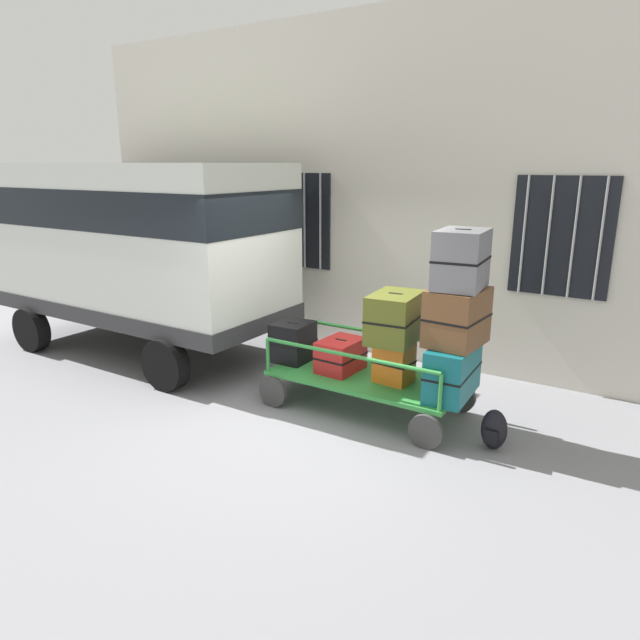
{
  "coord_description": "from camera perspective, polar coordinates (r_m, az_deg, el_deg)",
  "views": [
    {
      "loc": [
        3.42,
        -5.24,
        2.88
      ],
      "look_at": [
        -0.15,
        0.41,
        1.03
      ],
      "focal_mm": 31.62,
      "sensor_mm": 36.0,
      "label": 1
    }
  ],
  "objects": [
    {
      "name": "suitcase_center_bottom",
      "position": [
        6.59,
        7.49,
        -4.18
      ],
      "size": [
        0.44,
        0.37,
        0.5
      ],
      "color": "orange",
      "rests_on": "luggage_cart"
    },
    {
      "name": "luggage_cart",
      "position": [
        6.84,
        4.65,
        -6.23
      ],
      "size": [
        2.37,
        1.14,
        0.43
      ],
      "color": "#2D8438",
      "rests_on": "ground"
    },
    {
      "name": "suitcase_midright_middle",
      "position": [
        6.16,
        13.71,
        0.32
      ],
      "size": [
        0.57,
        0.73,
        0.62
      ],
      "color": "brown",
      "rests_on": "suitcase_midright_bottom"
    },
    {
      "name": "suitcase_midright_bottom",
      "position": [
        6.31,
        13.29,
        -4.98
      ],
      "size": [
        0.46,
        0.89,
        0.58
      ],
      "color": "#0F5960",
      "rests_on": "luggage_cart"
    },
    {
      "name": "cart_railing",
      "position": [
        6.69,
        4.73,
        -2.85
      ],
      "size": [
        2.25,
        1.0,
        0.43
      ],
      "color": "#2D8438",
      "rests_on": "luggage_cart"
    },
    {
      "name": "backpack",
      "position": [
        6.23,
        17.19,
        -10.57
      ],
      "size": [
        0.27,
        0.22,
        0.44
      ],
      "color": "black",
      "rests_on": "ground"
    },
    {
      "name": "ground_plane",
      "position": [
        6.89,
        -0.74,
        -9.23
      ],
      "size": [
        40.0,
        40.0,
        0.0
      ],
      "primitive_type": "plane",
      "color": "gray"
    },
    {
      "name": "suitcase_left_bottom",
      "position": [
        7.25,
        -2.76,
        -2.19
      ],
      "size": [
        0.47,
        0.51,
        0.51
      ],
      "color": "black",
      "rests_on": "luggage_cart"
    },
    {
      "name": "suitcase_center_middle",
      "position": [
        6.41,
        7.58,
        0.25
      ],
      "size": [
        0.56,
        0.76,
        0.56
      ],
      "color": "#4C5119",
      "rests_on": "suitcase_center_bottom"
    },
    {
      "name": "suitcase_midleft_bottom",
      "position": [
        6.91,
        2.1,
        -3.58
      ],
      "size": [
        0.46,
        0.61,
        0.4
      ],
      "color": "#B21E1E",
      "rests_on": "luggage_cart"
    },
    {
      "name": "van",
      "position": [
        9.09,
        -18.02,
        7.74
      ],
      "size": [
        4.77,
        2.09,
        2.9
      ],
      "color": "silver",
      "rests_on": "ground"
    },
    {
      "name": "suitcase_midright_top",
      "position": [
        6.04,
        14.12,
        5.99
      ],
      "size": [
        0.54,
        0.71,
        0.62
      ],
      "color": "slate",
      "rests_on": "suitcase_midright_middle"
    },
    {
      "name": "building_wall",
      "position": [
        8.49,
        8.75,
        12.72
      ],
      "size": [
        12.0,
        0.38,
        5.0
      ],
      "color": "beige",
      "rests_on": "ground"
    }
  ]
}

